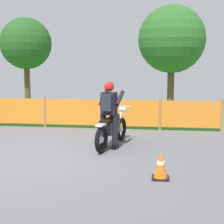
# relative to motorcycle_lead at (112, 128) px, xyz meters

# --- Properties ---
(ground) EXTENTS (24.00, 24.00, 0.02)m
(ground) POSITION_rel_motorcycle_lead_xyz_m (-1.61, -1.22, -0.49)
(ground) COLOR #5B5B60
(grass_verge) EXTENTS (24.00, 7.82, 0.01)m
(grass_verge) POSITION_rel_motorcycle_lead_xyz_m (-1.61, 6.17, -0.48)
(grass_verge) COLOR #4C8C3D
(grass_verge) RESTS_ON ground
(barrier_fence) EXTENTS (9.59, 0.08, 1.05)m
(barrier_fence) POSITION_rel_motorcycle_lead_xyz_m (-1.61, 2.26, 0.06)
(barrier_fence) COLOR #997547
(barrier_fence) RESTS_ON ground
(tree_leftmost) EXTENTS (2.48, 2.48, 4.33)m
(tree_leftmost) POSITION_rel_motorcycle_lead_xyz_m (-5.25, 7.59, 2.59)
(tree_leftmost) COLOR brown
(tree_leftmost) RESTS_ON ground
(tree_near_left) EXTENTS (2.73, 2.73, 4.46)m
(tree_near_left) POSITION_rel_motorcycle_lead_xyz_m (1.67, 5.73, 2.60)
(tree_near_left) COLOR brown
(tree_near_left) RESTS_ON ground
(motorcycle_lead) EXTENTS (0.76, 2.06, 0.99)m
(motorcycle_lead) POSITION_rel_motorcycle_lead_xyz_m (0.00, 0.00, 0.00)
(motorcycle_lead) COLOR black
(motorcycle_lead) RESTS_ON ground
(rider_lead) EXTENTS (0.63, 0.75, 1.69)m
(rider_lead) POSITION_rel_motorcycle_lead_xyz_m (-0.05, -0.22, 0.47)
(rider_lead) COLOR black
(rider_lead) RESTS_ON ground
(traffic_cone) EXTENTS (0.32, 0.32, 0.53)m
(traffic_cone) POSITION_rel_motorcycle_lead_xyz_m (1.23, -2.37, -0.22)
(traffic_cone) COLOR black
(traffic_cone) RESTS_ON ground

